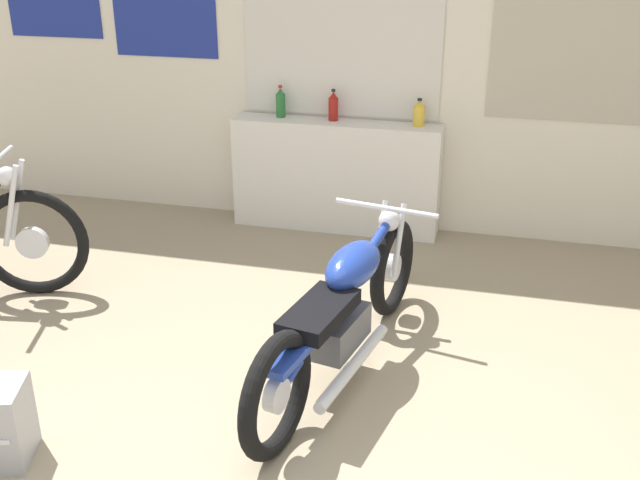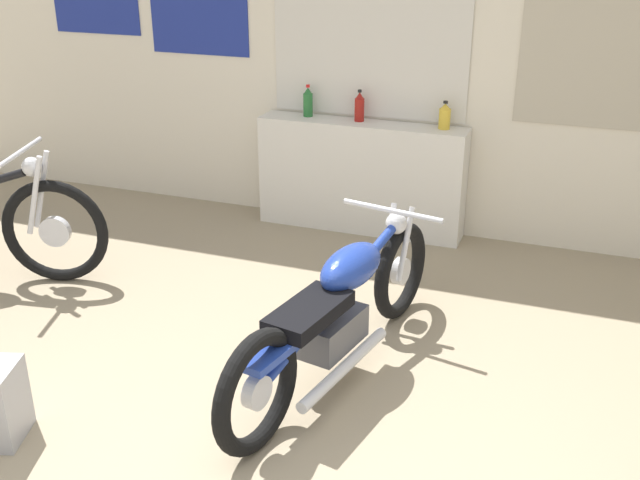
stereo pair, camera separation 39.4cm
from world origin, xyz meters
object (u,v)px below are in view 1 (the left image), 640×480
bottle_leftmost (281,103)px  motorcycle_blue (344,308)px  bottle_left_center (333,107)px  bottle_center (419,114)px

bottle_leftmost → motorcycle_blue: bearing=-64.7°
bottle_left_center → bottle_center: 0.67m
bottle_leftmost → bottle_center: size_ratio=1.20×
bottle_left_center → bottle_center: bottle_left_center is taller
bottle_left_center → bottle_center: bearing=-0.3°
bottle_center → motorcycle_blue: bearing=-92.9°
bottle_left_center → motorcycle_blue: bottle_left_center is taller
bottle_leftmost → bottle_center: (1.10, -0.01, -0.02)m
motorcycle_blue → bottle_center: bearing=87.1°
bottle_left_center → motorcycle_blue: size_ratio=0.12×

